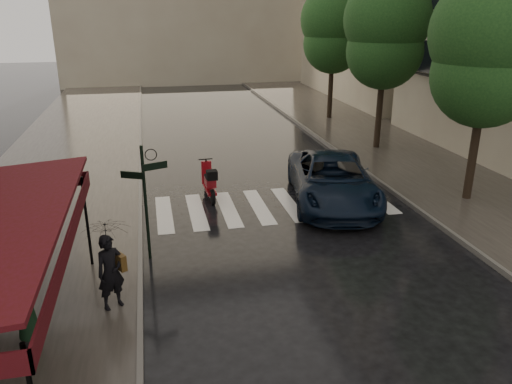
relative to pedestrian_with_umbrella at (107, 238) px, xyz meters
name	(u,v)px	position (x,y,z in m)	size (l,w,h in m)	color
ground	(209,316)	(2.00, -0.62, -1.76)	(120.00, 120.00, 0.00)	black
sidewalk_near	(66,166)	(-2.50, 11.38, -1.70)	(6.00, 60.00, 0.12)	#38332D
sidewalk_far	(391,147)	(12.25, 11.38, -1.70)	(5.50, 60.00, 0.12)	#38332D
curb_near	(141,162)	(0.55, 11.38, -1.69)	(0.12, 60.00, 0.16)	#595651
curb_far	(335,150)	(9.45, 11.38, -1.69)	(0.12, 60.00, 0.16)	#595651
crosswalk	(274,205)	(4.97, 5.38, -1.76)	(7.85, 3.20, 0.01)	silver
signpost	(145,194)	(0.80, 2.38, 0.07)	(1.17, 0.29, 3.10)	black
tree_near	(491,41)	(11.60, 4.38, 3.56)	(3.80, 3.80, 7.99)	black
tree_mid	(386,25)	(11.50, 11.38, 3.83)	(3.80, 3.80, 8.34)	black
tree_far	(334,24)	(11.70, 18.38, 3.69)	(3.80, 3.80, 8.16)	black
pedestrian_with_umbrella	(107,238)	(0.00, 0.00, 0.00)	(1.38, 1.39, 2.47)	black
scooter	(209,183)	(2.93, 6.52, -1.18)	(0.51, 1.90, 1.25)	black
parked_car	(333,180)	(6.99, 5.27, -0.96)	(2.66, 5.77, 1.60)	black
parasol_back	(23,293)	(-1.50, -1.04, -0.49)	(0.40, 0.40, 2.15)	black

